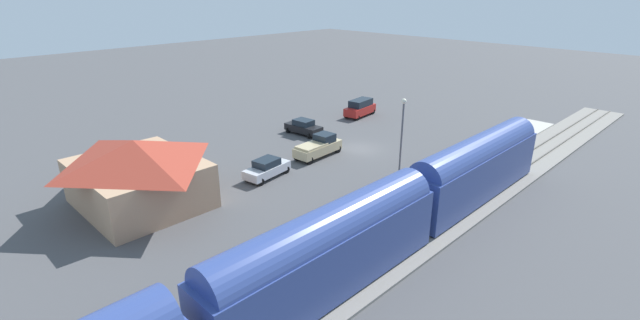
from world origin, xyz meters
The scene contains 11 objects.
ground_plane centered at (0.00, 0.00, 0.00)m, with size 200.00×200.00×0.00m, color #4C4C4F.
railway_track centered at (-14.00, 0.00, 0.09)m, with size 4.80×70.00×0.30m.
platform centered at (-10.00, 0.00, 0.15)m, with size 3.20×46.00×0.30m.
station_building centered at (4.00, 22.00, 2.77)m, with size 10.50×9.02×5.33m.
pedestrian_on_platform centered at (-10.62, -7.62, 1.28)m, with size 0.36×0.36×1.71m.
pedestrian_waiting_far centered at (-10.53, 5.15, 1.28)m, with size 0.36×0.36×1.71m.
suv_red centered at (8.32, -9.78, 1.15)m, with size 2.58×5.11×2.22m.
pickup_tan centered at (1.64, 4.64, 1.03)m, with size 2.31×5.52×2.14m.
sedan_black centered at (7.97, 0.78, 0.88)m, with size 4.63×2.54×1.74m.
sedan_silver centered at (1.14, 11.70, 0.88)m, with size 2.49×4.72×1.74m.
light_pole_near_platform centered at (-7.20, 3.21, 4.58)m, with size 0.44×0.44×7.20m.
Camera 1 is at (-28.37, 34.65, 16.14)m, focal length 25.16 mm.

